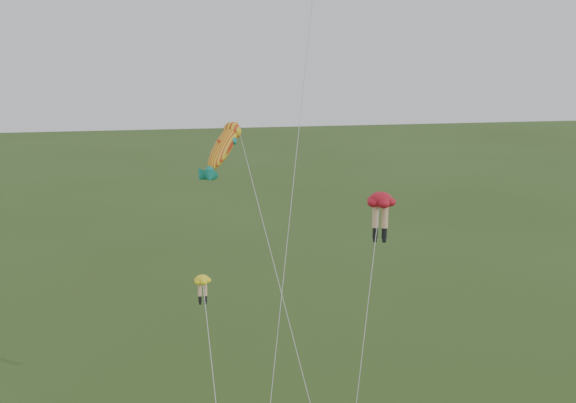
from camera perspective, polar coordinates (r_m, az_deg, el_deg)
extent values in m
cylinder|color=silver|center=(30.02, 0.40, 0.88)|extent=(5.03, 10.66, 24.15)
ellipsoid|color=#B41221|center=(28.34, 8.25, 0.20)|extent=(1.67, 1.67, 0.66)
cylinder|color=#FABE94|center=(28.51, 7.80, -1.31)|extent=(0.29, 0.29, 1.01)
cylinder|color=black|center=(28.70, 7.75, -2.78)|extent=(0.23, 0.23, 0.50)
cube|color=black|center=(28.78, 7.73, -3.40)|extent=(0.25, 0.33, 0.15)
cylinder|color=#FABE94|center=(28.52, 8.60, -1.34)|extent=(0.29, 0.29, 1.01)
cylinder|color=black|center=(28.71, 8.55, -2.80)|extent=(0.23, 0.23, 0.50)
cube|color=black|center=(28.79, 8.53, -3.42)|extent=(0.25, 0.33, 0.15)
cylinder|color=silver|center=(27.82, 6.66, -12.89)|extent=(2.84, 4.48, 12.48)
ellipsoid|color=yellow|center=(28.25, -7.64, -6.86)|extent=(0.83, 0.83, 0.39)
cylinder|color=#FABE94|center=(28.41, -7.85, -7.74)|extent=(0.17, 0.17, 0.59)
cylinder|color=black|center=(28.57, -7.83, -8.57)|extent=(0.14, 0.14, 0.30)
cube|color=black|center=(28.64, -7.81, -8.93)|extent=(0.11, 0.18, 0.09)
cylinder|color=#FABE94|center=(28.41, -7.37, -7.72)|extent=(0.17, 0.17, 0.59)
cylinder|color=black|center=(28.57, -7.34, -8.56)|extent=(0.14, 0.14, 0.30)
cube|color=black|center=(28.64, -7.33, -8.92)|extent=(0.11, 0.18, 0.09)
ellipsoid|color=yellow|center=(29.78, -5.73, 4.97)|extent=(2.54, 2.90, 2.60)
sphere|color=yellow|center=(29.78, -5.73, 4.97)|extent=(1.49, 1.55, 1.26)
cone|color=#13806E|center=(29.78, -5.73, 4.97)|extent=(1.27, 1.35, 1.22)
cone|color=#13806E|center=(29.78, -5.73, 4.97)|extent=(1.27, 1.35, 1.22)
cone|color=#13806E|center=(29.78, -5.73, 4.97)|extent=(0.72, 0.76, 0.68)
cone|color=#13806E|center=(29.78, -5.73, 4.97)|extent=(0.72, 0.76, 0.68)
cone|color=#AD2912|center=(29.78, -5.73, 4.97)|extent=(0.75, 0.79, 0.66)
cylinder|color=silver|center=(28.58, -0.95, -10.13)|extent=(3.71, 6.95, 14.26)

